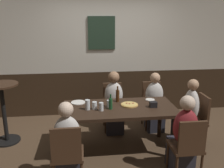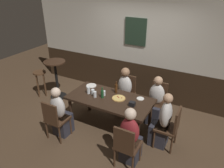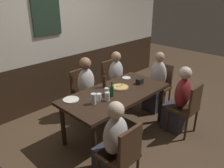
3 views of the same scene
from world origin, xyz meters
name	(u,v)px [view 3 (image 3 of 3)]	position (x,y,z in m)	size (l,w,h in m)	color
ground_plane	(116,132)	(0.00, 0.00, 0.00)	(12.00, 12.00, 0.00)	#4C3826
wall_back	(54,41)	(0.00, 1.65, 1.30)	(6.40, 0.13, 2.60)	#332316
dining_table	(116,97)	(0.00, 0.00, 0.66)	(1.77, 0.86, 0.74)	black
chair_right_near	(188,107)	(0.78, -0.85, 0.50)	(0.40, 0.40, 0.88)	#422B1C
chair_right_far	(112,79)	(0.78, 0.85, 0.50)	(0.40, 0.40, 0.88)	#422B1C
chair_mid_far	(82,91)	(0.00, 0.85, 0.50)	(0.40, 0.40, 0.88)	#422B1C
chair_left_near	(123,154)	(-0.78, -0.85, 0.50)	(0.40, 0.40, 0.88)	#422B1C
chair_head_east	(161,83)	(1.30, 0.00, 0.50)	(0.40, 0.40, 0.88)	#422B1C
person_right_near	(178,104)	(0.78, -0.68, 0.48)	(0.34, 0.37, 1.14)	#2D2D38
person_right_far	(118,83)	(0.78, 0.68, 0.46)	(0.34, 0.37, 1.11)	#2D2D38
person_mid_far	(88,93)	(0.00, 0.69, 0.49)	(0.34, 0.37, 1.15)	#2D2D38
person_left_near	(113,149)	(-0.78, -0.68, 0.47)	(0.34, 0.37, 1.12)	#2D2D38
person_head_east	(156,86)	(1.14, 0.00, 0.49)	(0.37, 0.34, 1.16)	#2D2D38
pizza	(120,87)	(0.17, 0.07, 0.75)	(0.28, 0.28, 0.03)	tan
pint_glass_amber	(99,98)	(-0.39, -0.04, 0.79)	(0.07, 0.07, 0.12)	silver
pint_glass_stout	(107,92)	(-0.17, 0.04, 0.79)	(0.07, 0.07, 0.11)	silver
tumbler_short	(107,97)	(-0.30, -0.11, 0.80)	(0.07, 0.07, 0.13)	silver
highball_clear	(94,99)	(-0.50, -0.04, 0.81)	(0.07, 0.07, 0.16)	silver
beer_bottle_green	(112,91)	(-0.15, -0.06, 0.83)	(0.06, 0.06, 0.24)	#194723
beer_bottle_brown	(104,81)	(0.01, 0.27, 0.85)	(0.06, 0.06, 0.27)	#42230F
plate_white_large	(71,100)	(-0.65, 0.29, 0.75)	(0.23, 0.23, 0.01)	white
plate_white_small	(126,78)	(0.57, 0.27, 0.75)	(0.15, 0.15, 0.01)	white
condiment_caddy	(140,81)	(0.53, -0.06, 0.79)	(0.11, 0.09, 0.09)	black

